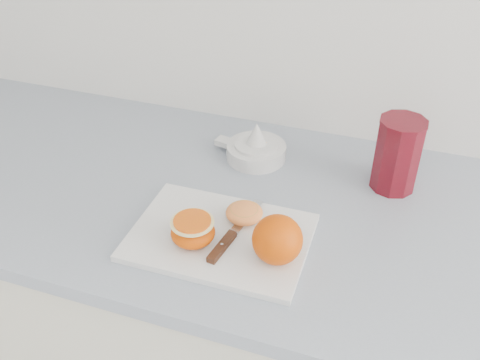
# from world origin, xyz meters

# --- Properties ---
(counter) EXTENTS (2.60, 0.64, 0.89)m
(counter) POSITION_xyz_m (-0.18, 1.70, 0.45)
(counter) COLOR silver
(counter) RESTS_ON ground
(cutting_board) EXTENTS (0.31, 0.23, 0.01)m
(cutting_board) POSITION_xyz_m (-0.32, 1.57, 0.90)
(cutting_board) COLOR white
(cutting_board) RESTS_ON counter
(whole_orange) EXTENTS (0.08, 0.08, 0.08)m
(whole_orange) POSITION_xyz_m (-0.21, 1.54, 0.94)
(whole_orange) COLOR #F34105
(whole_orange) RESTS_ON cutting_board
(half_orange) EXTENTS (0.08, 0.08, 0.05)m
(half_orange) POSITION_xyz_m (-0.35, 1.54, 0.93)
(half_orange) COLOR #F34105
(half_orange) RESTS_ON cutting_board
(squeezed_shell) EXTENTS (0.07, 0.07, 0.03)m
(squeezed_shell) POSITION_xyz_m (-0.29, 1.62, 0.92)
(squeezed_shell) COLOR orange
(squeezed_shell) RESTS_ON cutting_board
(paring_knife) EXTENTS (0.04, 0.19, 0.01)m
(paring_knife) POSITION_xyz_m (-0.30, 1.55, 0.91)
(paring_knife) COLOR #462315
(paring_knife) RESTS_ON cutting_board
(citrus_juicer) EXTENTS (0.16, 0.13, 0.09)m
(citrus_juicer) POSITION_xyz_m (-0.34, 1.84, 0.91)
(citrus_juicer) COLOR white
(citrus_juicer) RESTS_ON counter
(red_tumbler) EXTENTS (0.09, 0.09, 0.15)m
(red_tumbler) POSITION_xyz_m (-0.05, 1.83, 0.96)
(red_tumbler) COLOR maroon
(red_tumbler) RESTS_ON counter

